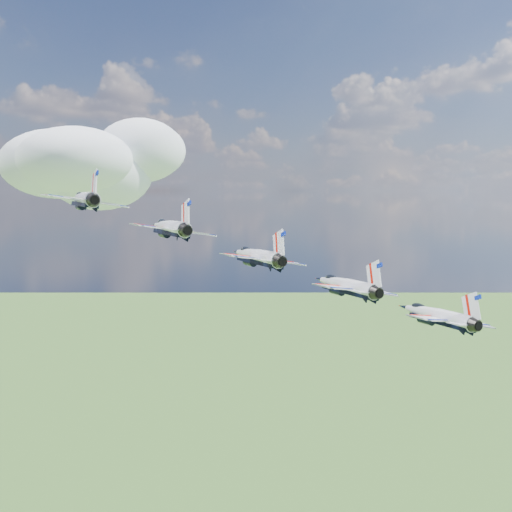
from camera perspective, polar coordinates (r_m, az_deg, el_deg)
cloud_far at (r=279.39m, az=-12.84°, el=8.48°), size 70.26×55.20×27.60m
jet_0 at (r=85.89m, az=-15.08°, el=4.89°), size 13.34×16.66×5.96m
jet_1 at (r=82.66m, az=-7.75°, el=2.54°), size 13.34×16.66×5.96m
jet_2 at (r=81.02m, az=0.00°, el=-0.00°), size 13.34×16.66×5.96m
jet_3 at (r=81.06m, az=7.90°, el=-2.59°), size 13.34×16.66×5.96m
jet_4 at (r=82.79m, az=15.67°, el=-5.07°), size 13.34×16.66×5.96m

